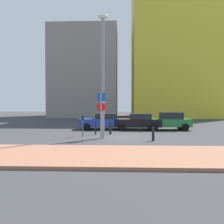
% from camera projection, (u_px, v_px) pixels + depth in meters
% --- Properties ---
extents(ground_plane, '(120.00, 120.00, 0.00)m').
position_uv_depth(ground_plane, '(122.00, 137.00, 16.93)').
color(ground_plane, '#38383A').
extents(sidewalk_brick, '(40.00, 4.43, 0.14)m').
position_uv_depth(sidewalk_brick, '(122.00, 156.00, 10.37)').
color(sidewalk_brick, '#9E664C').
rests_on(sidewalk_brick, ground).
extents(parked_car_blue, '(4.65, 2.32, 1.46)m').
position_uv_depth(parked_car_blue, '(105.00, 121.00, 22.00)').
color(parked_car_blue, '#1E389E').
rests_on(parked_car_blue, ground).
extents(parked_car_black, '(4.25, 2.25, 1.47)m').
position_uv_depth(parked_car_black, '(139.00, 121.00, 21.65)').
color(parked_car_black, black).
rests_on(parked_car_black, ground).
extents(parked_car_green, '(4.13, 2.13, 1.60)m').
position_uv_depth(parked_car_green, '(168.00, 121.00, 21.61)').
color(parked_car_green, '#237238').
rests_on(parked_car_green, ground).
extents(parking_sign_post, '(0.60, 0.10, 3.08)m').
position_uv_depth(parking_sign_post, '(101.00, 110.00, 15.87)').
color(parking_sign_post, gray).
rests_on(parking_sign_post, ground).
extents(parking_meter, '(0.18, 0.14, 1.48)m').
position_uv_depth(parking_meter, '(83.00, 123.00, 17.10)').
color(parking_meter, '#4C4C51').
rests_on(parking_meter, ground).
extents(street_lamp, '(0.70, 0.36, 8.34)m').
position_uv_depth(street_lamp, '(103.00, 67.00, 16.16)').
color(street_lamp, gray).
rests_on(street_lamp, ground).
extents(traffic_bollard_near, '(0.12, 0.12, 0.99)m').
position_uv_depth(traffic_bollard_near, '(96.00, 128.00, 18.22)').
color(traffic_bollard_near, black).
rests_on(traffic_bollard_near, ground).
extents(traffic_bollard_mid, '(0.17, 0.17, 0.96)m').
position_uv_depth(traffic_bollard_mid, '(110.00, 128.00, 18.35)').
color(traffic_bollard_mid, black).
rests_on(traffic_bollard_mid, ground).
extents(traffic_bollard_far, '(0.17, 0.17, 0.87)m').
position_uv_depth(traffic_bollard_far, '(153.00, 134.00, 15.02)').
color(traffic_bollard_far, black).
rests_on(traffic_bollard_far, ground).
extents(building_colorful_midrise, '(16.25, 12.55, 26.09)m').
position_uv_depth(building_colorful_midrise, '(177.00, 46.00, 44.12)').
color(building_colorful_midrise, gold).
rests_on(building_colorful_midrise, ground).
extents(building_under_construction, '(11.89, 13.66, 16.09)m').
position_uv_depth(building_under_construction, '(87.00, 75.00, 46.58)').
color(building_under_construction, gray).
rests_on(building_under_construction, ground).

